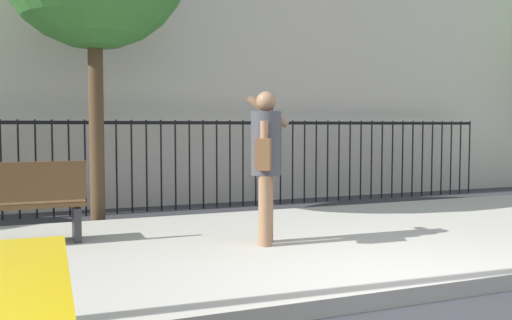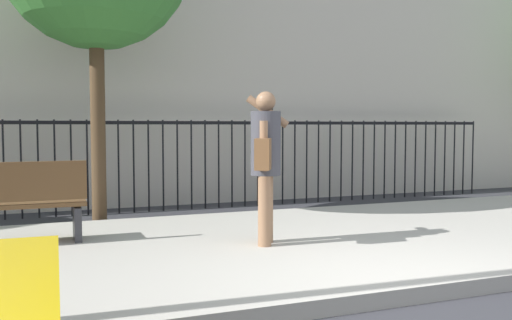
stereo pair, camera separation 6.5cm
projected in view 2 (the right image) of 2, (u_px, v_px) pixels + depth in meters
ground_plane at (418, 305)px, 4.65m from camera, size 60.00×60.00×0.00m
sidewalk at (302, 244)px, 6.69m from camera, size 28.00×4.40×0.15m
iron_fence at (212, 152)px, 10.07m from camera, size 12.03×0.04×1.60m
pedestrian_on_phone at (265, 156)px, 6.25m from camera, size 0.60×0.72×1.73m
street_bench at (12, 201)px, 6.22m from camera, size 1.60×0.45×0.95m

